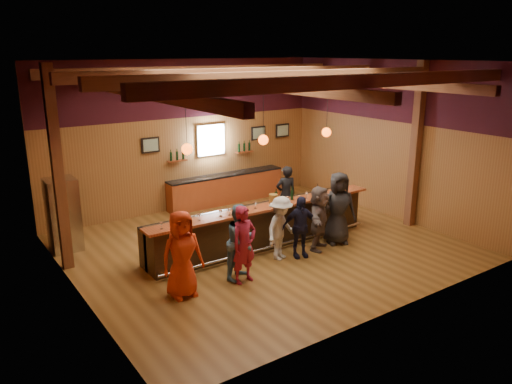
# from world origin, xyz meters

# --- Properties ---
(room) EXTENTS (9.04, 9.00, 4.52)m
(room) POSITION_xyz_m (0.00, 0.06, 3.21)
(room) COLOR brown
(room) RESTS_ON ground
(bar_counter) EXTENTS (6.30, 1.07, 1.11)m
(bar_counter) POSITION_xyz_m (0.02, 0.15, 0.52)
(bar_counter) COLOR black
(bar_counter) RESTS_ON ground
(back_bar_cabinet) EXTENTS (4.00, 0.52, 0.95)m
(back_bar_cabinet) POSITION_xyz_m (1.20, 3.72, 0.48)
(back_bar_cabinet) COLOR maroon
(back_bar_cabinet) RESTS_ON ground
(window) EXTENTS (0.95, 0.09, 0.95)m
(window) POSITION_xyz_m (0.80, 3.95, 2.05)
(window) COLOR silver
(window) RESTS_ON room
(framed_pictures) EXTENTS (5.35, 0.05, 0.45)m
(framed_pictures) POSITION_xyz_m (1.67, 3.94, 2.10)
(framed_pictures) COLOR black
(framed_pictures) RESTS_ON room
(wine_shelves) EXTENTS (3.00, 0.18, 0.30)m
(wine_shelves) POSITION_xyz_m (0.80, 3.88, 1.62)
(wine_shelves) COLOR maroon
(wine_shelves) RESTS_ON room
(pendant_lights) EXTENTS (4.24, 0.24, 1.37)m
(pendant_lights) POSITION_xyz_m (0.00, 0.00, 2.71)
(pendant_lights) COLOR black
(pendant_lights) RESTS_ON room
(stainless_fridge) EXTENTS (0.70, 0.70, 1.80)m
(stainless_fridge) POSITION_xyz_m (-4.10, 2.60, 0.90)
(stainless_fridge) COLOR silver
(stainless_fridge) RESTS_ON ground
(customer_orange) EXTENTS (0.88, 0.58, 1.77)m
(customer_orange) POSITION_xyz_m (-2.80, -1.20, 0.89)
(customer_orange) COLOR red
(customer_orange) RESTS_ON ground
(customer_redvest) EXTENTS (0.66, 0.48, 1.68)m
(customer_redvest) POSITION_xyz_m (-1.45, -1.37, 0.84)
(customer_redvest) COLOR maroon
(customer_redvest) RESTS_ON ground
(customer_denim) EXTENTS (1.00, 0.92, 1.65)m
(customer_denim) POSITION_xyz_m (-1.39, -1.17, 0.82)
(customer_denim) COLOR teal
(customer_denim) RESTS_ON ground
(customer_white) EXTENTS (1.12, 0.90, 1.52)m
(customer_white) POSITION_xyz_m (-0.10, -0.85, 0.76)
(customer_white) COLOR beige
(customer_white) RESTS_ON ground
(customer_navy) EXTENTS (0.94, 0.60, 1.49)m
(customer_navy) POSITION_xyz_m (0.35, -1.00, 0.75)
(customer_navy) COLOR #1A1A34
(customer_navy) RESTS_ON ground
(customer_brown) EXTENTS (1.50, 1.23, 1.61)m
(customer_brown) POSITION_xyz_m (1.04, -0.90, 0.80)
(customer_brown) COLOR #62524E
(customer_brown) RESTS_ON ground
(customer_dark) EXTENTS (1.05, 0.88, 1.84)m
(customer_dark) POSITION_xyz_m (1.71, -0.86, 0.92)
(customer_dark) COLOR black
(customer_dark) RESTS_ON ground
(bartender) EXTENTS (0.68, 0.53, 1.66)m
(bartender) POSITION_xyz_m (1.57, 1.10, 0.83)
(bartender) COLOR black
(bartender) RESTS_ON ground
(ice_bucket) EXTENTS (0.22, 0.22, 0.24)m
(ice_bucket) POSITION_xyz_m (0.24, -0.09, 1.23)
(ice_bucket) COLOR brown
(ice_bucket) RESTS_ON bar_counter
(bottle_a) EXTENTS (0.07, 0.07, 0.33)m
(bottle_a) POSITION_xyz_m (0.38, -0.02, 1.24)
(bottle_a) COLOR black
(bottle_a) RESTS_ON bar_counter
(bottle_b) EXTENTS (0.07, 0.07, 0.33)m
(bottle_b) POSITION_xyz_m (0.82, -0.11, 1.24)
(bottle_b) COLOR black
(bottle_b) RESTS_ON bar_counter
(glass_a) EXTENTS (0.07, 0.07, 0.16)m
(glass_a) POSITION_xyz_m (-2.77, -0.21, 1.22)
(glass_a) COLOR silver
(glass_a) RESTS_ON bar_counter
(glass_b) EXTENTS (0.07, 0.07, 0.16)m
(glass_b) POSITION_xyz_m (-1.85, -0.17, 1.22)
(glass_b) COLOR silver
(glass_b) RESTS_ON bar_counter
(glass_c) EXTENTS (0.08, 0.08, 0.18)m
(glass_c) POSITION_xyz_m (-1.33, -0.22, 1.24)
(glass_c) COLOR silver
(glass_c) RESTS_ON bar_counter
(glass_d) EXTENTS (0.07, 0.07, 0.16)m
(glass_d) POSITION_xyz_m (-1.11, -0.24, 1.23)
(glass_d) COLOR silver
(glass_d) RESTS_ON bar_counter
(glass_e) EXTENTS (0.08, 0.08, 0.17)m
(glass_e) POSITION_xyz_m (-0.35, -0.18, 1.23)
(glass_e) COLOR silver
(glass_e) RESTS_ON bar_counter
(glass_f) EXTENTS (0.07, 0.07, 0.16)m
(glass_f) POSITION_xyz_m (0.60, -0.20, 1.22)
(glass_f) COLOR silver
(glass_f) RESTS_ON bar_counter
(glass_g) EXTENTS (0.08, 0.08, 0.17)m
(glass_g) POSITION_xyz_m (1.20, -0.21, 1.23)
(glass_g) COLOR silver
(glass_g) RESTS_ON bar_counter
(glass_h) EXTENTS (0.08, 0.08, 0.17)m
(glass_h) POSITION_xyz_m (1.79, -0.25, 1.23)
(glass_h) COLOR silver
(glass_h) RESTS_ON bar_counter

